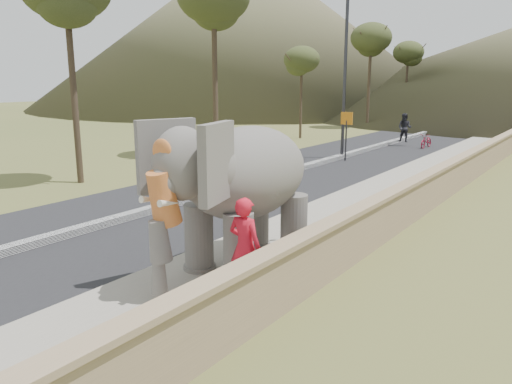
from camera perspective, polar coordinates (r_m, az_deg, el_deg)
ground at (r=8.64m, az=-14.41°, el=-14.97°), size 160.00×160.00×0.00m
road at (r=18.86m, az=-1.18°, el=0.70°), size 7.00×120.00×0.03m
median at (r=18.84m, az=-1.18°, el=0.98°), size 0.35×120.00×0.22m
walkway at (r=16.45m, az=12.98°, el=-1.22°), size 3.00×120.00×0.15m
parapet at (r=15.82m, az=18.58°, el=-0.35°), size 0.30×120.00×1.10m
lamppost at (r=25.44m, az=10.84°, el=14.62°), size 1.76×0.36×8.00m
signboard at (r=24.86m, az=10.29°, el=7.23°), size 0.60×0.08×2.40m
hill_left at (r=74.58m, az=-1.10°, el=18.21°), size 60.00×60.00×22.00m
elephant_and_man at (r=10.32m, az=-0.92°, el=-0.10°), size 2.43×4.30×3.05m
motorcyclist at (r=31.17m, az=17.62°, el=6.38°), size 2.08×1.61×1.97m
trees at (r=32.25m, az=25.26°, el=11.70°), size 48.31×41.55×9.58m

